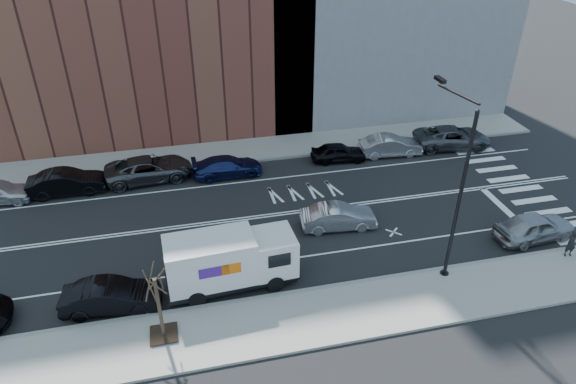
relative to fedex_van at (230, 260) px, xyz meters
name	(u,v)px	position (x,y,z in m)	size (l,w,h in m)	color
ground	(279,214)	(3.64, 5.60, -1.53)	(120.00, 120.00, 0.00)	black
sidewalk_near	(320,316)	(3.64, -3.20, -1.46)	(44.00, 3.60, 0.15)	gray
sidewalk_far	(254,149)	(3.64, 14.40, -1.46)	(44.00, 3.60, 0.15)	gray
curb_near	(309,290)	(3.64, -1.40, -1.45)	(44.00, 0.25, 0.17)	gray
curb_far	(258,160)	(3.64, 12.60, -1.45)	(44.00, 0.25, 0.17)	gray
crosswalk	(514,184)	(19.64, 5.60, -1.53)	(3.00, 14.00, 0.01)	white
road_markings	(279,214)	(3.64, 5.60, -1.53)	(40.00, 8.60, 0.01)	white
streetlight	(456,185)	(10.64, -1.31, 3.55)	(0.44, 4.02, 9.34)	black
street_tree	(160,313)	(-3.36, -2.80, -0.08)	(1.20, 1.20, 3.75)	black
fedex_van	(230,260)	(0.00, 0.00, 0.00)	(6.50, 2.55, 2.92)	black
far_parked_b	(67,182)	(-9.04, 11.08, -0.75)	(1.66, 4.76, 1.57)	black
far_parked_c	(149,169)	(-3.92, 11.70, -0.74)	(2.62, 5.69, 1.58)	#43464A
far_parked_d	(227,166)	(1.24, 11.06, -0.85)	(1.91, 4.69, 1.36)	navy
far_parked_e	(339,152)	(9.24, 11.40, -0.87)	(1.57, 3.91, 1.33)	black
far_parked_f	(390,146)	(13.18, 11.43, -0.78)	(1.58, 4.54, 1.49)	#A7A7AC
far_parked_g	(452,137)	(18.21, 11.62, -0.74)	(2.61, 5.66, 1.57)	#494C51
driving_sedan	(338,217)	(6.68, 3.51, -0.82)	(1.51, 4.32, 1.42)	#B4B5B9
near_parked_rear_a	(111,296)	(-5.64, -0.42, -0.79)	(1.57, 4.50, 1.48)	black
near_parked_front	(535,227)	(16.97, 0.01, -0.74)	(1.86, 4.62, 1.57)	#9B9CA0
pedestrian	(572,243)	(17.76, -1.94, -0.60)	(0.57, 0.38, 1.57)	black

